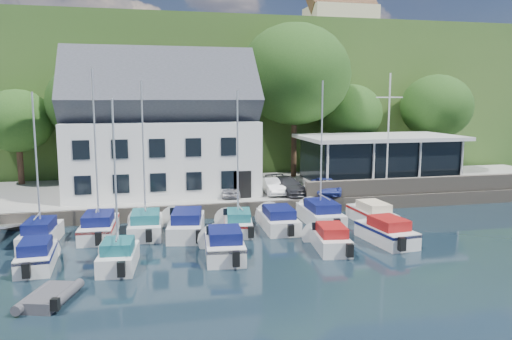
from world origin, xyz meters
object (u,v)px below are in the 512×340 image
object	(u,v)px
boat_r1_4	(238,165)
boat_r2_2	(224,242)
harbor_building	(162,136)
car_blue	(326,186)
boat_r1_5	(278,217)
boat_r2_4	(386,230)
boat_r1_0	(37,166)
boat_r1_6	(321,152)
car_white	(273,186)
dinghy_1	(50,295)
boat_r2_3	(330,237)
boat_r1_1	(96,161)
club_pavilion	(379,160)
boat_r2_1	(115,179)
car_silver	(229,188)
boat_r1_7	(372,212)
boat_r1_3	(187,222)
car_dgrey	(287,186)
flagpole	(388,133)
boat_r2_0	(37,253)
boat_r1_2	(144,161)

from	to	relation	value
boat_r1_4	boat_r2_2	bearing A→B (deg)	-99.92
harbor_building	car_blue	size ratio (longest dim) A/B	3.90
boat_r1_5	boat_r2_4	xyz separation A→B (m)	(5.25, -4.38, 0.04)
boat_r1_0	car_blue	bearing A→B (deg)	19.34
car_blue	boat_r1_6	bearing A→B (deg)	-101.39
boat_r1_5	boat_r1_6	distance (m)	5.14
car_white	dinghy_1	size ratio (longest dim) A/B	1.29
car_blue	boat_r1_5	bearing A→B (deg)	-121.33
boat_r1_6	boat_r2_3	xyz separation A→B (m)	(-1.44, -5.44, -4.08)
boat_r1_1	boat_r2_3	bearing A→B (deg)	-19.85
club_pavilion	car_white	size ratio (longest dim) A/B	3.61
boat_r2_4	harbor_building	bearing A→B (deg)	125.13
boat_r2_1	car_silver	bearing A→B (deg)	62.77
car_white	boat_r1_7	world-z (taller)	car_white
harbor_building	boat_r1_3	size ratio (longest dim) A/B	2.05
club_pavilion	boat_r2_4	size ratio (longest dim) A/B	2.26
boat_r2_1	boat_r2_2	xyz separation A→B (m)	(5.33, 0.46, -3.60)
dinghy_1	boat_r1_0	bearing A→B (deg)	120.06
car_dgrey	boat_r2_4	distance (m)	10.81
club_pavilion	boat_r1_1	size ratio (longest dim) A/B	1.43
flagpole	car_blue	bearing A→B (deg)	178.02
car_white	boat_r2_1	bearing A→B (deg)	-131.99
boat_r1_1	boat_r1_7	bearing A→B (deg)	1.47
boat_r2_0	boat_r1_5	bearing A→B (deg)	15.80
club_pavilion	boat_r1_2	size ratio (longest dim) A/B	1.47
boat_r1_5	dinghy_1	distance (m)	15.17
club_pavilion	boat_r1_5	distance (m)	14.40
boat_r1_2	boat_r1_6	world-z (taller)	boat_r1_6
club_pavilion	boat_r1_7	world-z (taller)	club_pavilion
club_pavilion	dinghy_1	bearing A→B (deg)	-142.81
car_white	boat_r1_7	size ratio (longest dim) A/B	0.60
club_pavilion	boat_r1_3	distance (m)	19.30
boat_r1_2	boat_r2_2	size ratio (longest dim) A/B	1.57
car_dgrey	boat_r2_3	world-z (taller)	car_dgrey
boat_r1_4	boat_r2_0	size ratio (longest dim) A/B	1.59
boat_r1_3	boat_r1_5	distance (m)	5.78
club_pavilion	flagpole	bearing A→B (deg)	-107.05
boat_r1_6	boat_r2_0	distance (m)	17.77
boat_r2_2	car_blue	bearing A→B (deg)	52.39
car_silver	boat_r1_2	world-z (taller)	boat_r1_2
dinghy_1	boat_r1_4	bearing A→B (deg)	61.20
boat_r1_7	boat_r2_1	size ratio (longest dim) A/B	0.70
boat_r1_2	boat_r2_0	size ratio (longest dim) A/B	1.71
boat_r1_7	boat_r1_5	bearing A→B (deg)	177.42
car_dgrey	car_white	bearing A→B (deg)	152.79
boat_r2_1	boat_r2_2	bearing A→B (deg)	10.96
boat_r2_0	dinghy_1	bearing A→B (deg)	-76.23
boat_r1_1	boat_r2_1	bearing A→B (deg)	-73.63
car_blue	boat_r1_4	xyz separation A→B (m)	(-7.85, -5.43, 2.56)
boat_r1_2	boat_r1_3	bearing A→B (deg)	-9.51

